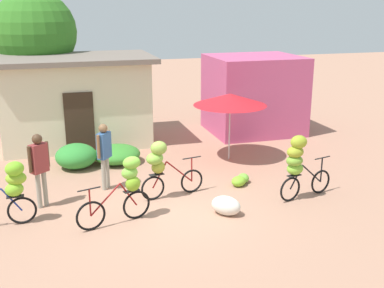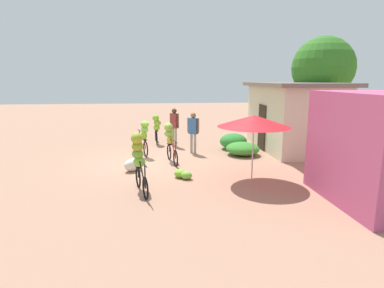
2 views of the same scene
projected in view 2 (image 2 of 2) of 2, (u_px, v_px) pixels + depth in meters
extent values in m
plane|color=#AA7B62|center=(151.00, 160.00, 12.32)|extent=(60.00, 60.00, 0.00)
cube|color=beige|center=(293.00, 118.00, 14.16)|extent=(4.69, 2.78, 2.80)
cube|color=#72665B|center=(295.00, 84.00, 13.87)|extent=(5.19, 3.28, 0.16)
cube|color=#332319|center=(262.00, 127.00, 14.09)|extent=(0.90, 0.06, 2.00)
cylinder|color=brown|center=(319.00, 115.00, 15.50)|extent=(0.24, 0.24, 2.77)
sphere|color=#317421|center=(323.00, 68.00, 15.05)|extent=(2.91, 2.91, 2.91)
ellipsoid|color=#328B35|center=(233.00, 141.00, 14.31)|extent=(1.19, 1.22, 0.71)
ellipsoid|color=#3A8A2E|center=(243.00, 149.00, 13.18)|extent=(1.41, 1.38, 0.53)
cylinder|color=beige|center=(253.00, 150.00, 9.69)|extent=(0.04, 0.04, 1.97)
cone|color=red|center=(254.00, 121.00, 9.51)|extent=(2.21, 2.21, 0.35)
torus|color=black|center=(156.00, 134.00, 16.29)|extent=(0.63, 0.08, 0.62)
torus|color=black|center=(157.00, 138.00, 15.26)|extent=(0.63, 0.08, 0.62)
cylinder|color=navy|center=(156.00, 132.00, 15.38)|extent=(0.41, 0.06, 0.58)
cylinder|color=navy|center=(156.00, 130.00, 15.90)|extent=(0.72, 0.07, 0.59)
cylinder|color=black|center=(155.00, 122.00, 16.16)|extent=(0.50, 0.06, 0.03)
cylinder|color=navy|center=(156.00, 128.00, 16.23)|extent=(0.04, 0.04, 0.64)
cube|color=black|center=(157.00, 131.00, 15.29)|extent=(0.37, 0.16, 0.02)
ellipsoid|color=#81C42D|center=(157.00, 128.00, 15.26)|extent=(0.46, 0.41, 0.31)
ellipsoid|color=#87B82B|center=(157.00, 123.00, 15.17)|extent=(0.46, 0.39, 0.28)
ellipsoid|color=#77C428|center=(156.00, 118.00, 15.11)|extent=(0.45, 0.39, 0.31)
torus|color=black|center=(140.00, 144.00, 13.80)|extent=(0.65, 0.23, 0.66)
torus|color=black|center=(146.00, 149.00, 12.84)|extent=(0.65, 0.23, 0.66)
cylinder|color=maroon|center=(144.00, 141.00, 12.95)|extent=(0.40, 0.15, 0.61)
cylinder|color=maroon|center=(141.00, 139.00, 13.43)|extent=(0.70, 0.23, 0.62)
cylinder|color=black|center=(139.00, 130.00, 13.68)|extent=(0.49, 0.17, 0.03)
cylinder|color=maroon|center=(139.00, 137.00, 13.74)|extent=(0.04, 0.04, 0.61)
cube|color=black|center=(145.00, 140.00, 12.86)|extent=(0.38, 0.23, 0.02)
ellipsoid|color=#78AC24|center=(144.00, 136.00, 12.80)|extent=(0.42, 0.39, 0.34)
ellipsoid|color=#7DC441|center=(145.00, 129.00, 12.81)|extent=(0.41, 0.36, 0.28)
ellipsoid|color=#75BC37|center=(145.00, 124.00, 12.71)|extent=(0.51, 0.46, 0.27)
torus|color=black|center=(176.00, 158.00, 11.39)|extent=(0.61, 0.16, 0.61)
torus|color=black|center=(169.00, 152.00, 12.39)|extent=(0.61, 0.16, 0.61)
cylinder|color=maroon|center=(170.00, 145.00, 12.15)|extent=(0.40, 0.11, 0.64)
cylinder|color=maroon|center=(173.00, 148.00, 11.66)|extent=(0.71, 0.17, 0.65)
cylinder|color=black|center=(175.00, 141.00, 11.27)|extent=(0.50, 0.12, 0.03)
cylinder|color=maroon|center=(175.00, 150.00, 11.33)|extent=(0.04, 0.04, 0.62)
cube|color=black|center=(170.00, 144.00, 12.22)|extent=(0.38, 0.20, 0.02)
ellipsoid|color=#9CA733|center=(171.00, 140.00, 12.14)|extent=(0.42, 0.37, 0.32)
ellipsoid|color=#82B941|center=(169.00, 133.00, 12.18)|extent=(0.55, 0.51, 0.30)
ellipsoid|color=#83A73F|center=(168.00, 127.00, 12.03)|extent=(0.46, 0.39, 0.34)
torus|color=black|center=(145.00, 188.00, 8.27)|extent=(0.61, 0.20, 0.62)
torus|color=black|center=(138.00, 177.00, 9.19)|extent=(0.61, 0.20, 0.62)
cylinder|color=black|center=(139.00, 170.00, 8.98)|extent=(0.38, 0.13, 0.57)
cylinder|color=black|center=(143.00, 175.00, 8.51)|extent=(0.67, 0.20, 0.58)
cylinder|color=black|center=(145.00, 165.00, 8.14)|extent=(0.49, 0.15, 0.03)
cylinder|color=black|center=(145.00, 177.00, 8.20)|extent=(0.04, 0.04, 0.64)
cube|color=black|center=(138.00, 167.00, 9.03)|extent=(0.38, 0.22, 0.02)
ellipsoid|color=#82C138|center=(139.00, 162.00, 8.97)|extent=(0.50, 0.44, 0.30)
ellipsoid|color=#75A834|center=(138.00, 154.00, 8.97)|extent=(0.43, 0.35, 0.26)
ellipsoid|color=#96A429|center=(138.00, 146.00, 8.92)|extent=(0.46, 0.38, 0.28)
ellipsoid|color=#97AA2A|center=(137.00, 138.00, 8.81)|extent=(0.41, 0.33, 0.32)
ellipsoid|color=#7BBD2D|center=(180.00, 173.00, 10.16)|extent=(0.54, 0.51, 0.27)
ellipsoid|color=#73B63B|center=(187.00, 175.00, 9.98)|extent=(0.43, 0.46, 0.26)
ellipsoid|color=silver|center=(133.00, 165.00, 10.89)|extent=(0.81, 0.81, 0.44)
cylinder|color=gray|center=(195.00, 144.00, 13.43)|extent=(0.11, 0.11, 0.84)
cylinder|color=gray|center=(191.00, 143.00, 13.52)|extent=(0.11, 0.11, 0.84)
cube|color=#33598C|center=(193.00, 126.00, 13.32)|extent=(0.41, 0.44, 0.67)
cylinder|color=brown|center=(198.00, 126.00, 13.18)|extent=(0.08, 0.08, 0.60)
cylinder|color=brown|center=(188.00, 125.00, 13.45)|extent=(0.08, 0.08, 0.60)
sphere|color=brown|center=(193.00, 115.00, 13.23)|extent=(0.23, 0.23, 0.23)
cylinder|color=gray|center=(176.00, 137.00, 14.86)|extent=(0.11, 0.11, 0.86)
cylinder|color=gray|center=(173.00, 137.00, 14.98)|extent=(0.11, 0.11, 0.86)
cube|color=maroon|center=(174.00, 121.00, 14.76)|extent=(0.44, 0.41, 0.68)
cylinder|color=#4C3321|center=(178.00, 120.00, 14.59)|extent=(0.08, 0.08, 0.61)
cylinder|color=#4C3321|center=(171.00, 120.00, 14.93)|extent=(0.08, 0.08, 0.61)
sphere|color=#4C3321|center=(174.00, 111.00, 14.67)|extent=(0.23, 0.23, 0.23)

